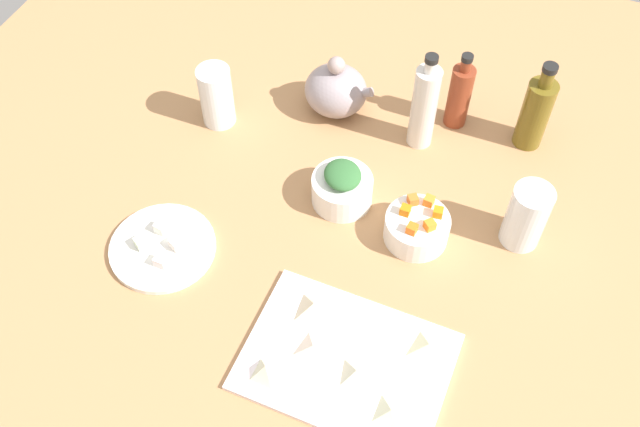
% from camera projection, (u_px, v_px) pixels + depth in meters
% --- Properties ---
extents(tabletop, '(1.90, 1.90, 0.03)m').
position_uv_depth(tabletop, '(320.00, 233.00, 1.41)').
color(tabletop, '#AF7E51').
rests_on(tabletop, ground).
extents(cutting_board, '(0.35, 0.25, 0.01)m').
position_uv_depth(cutting_board, '(346.00, 362.00, 1.22)').
color(cutting_board, white).
rests_on(cutting_board, tabletop).
extents(plate_tofu, '(0.20, 0.20, 0.01)m').
position_uv_depth(plate_tofu, '(163.00, 247.00, 1.36)').
color(plate_tofu, white).
rests_on(plate_tofu, tabletop).
extents(bowl_greens, '(0.12, 0.12, 0.06)m').
position_uv_depth(bowl_greens, '(342.00, 190.00, 1.41)').
color(bowl_greens, white).
rests_on(bowl_greens, tabletop).
extents(bowl_carrots, '(0.12, 0.12, 0.06)m').
position_uv_depth(bowl_carrots, '(417.00, 228.00, 1.36)').
color(bowl_carrots, white).
rests_on(bowl_carrots, tabletop).
extents(teapot, '(0.15, 0.13, 0.15)m').
position_uv_depth(teapot, '(336.00, 90.00, 1.54)').
color(teapot, gray).
rests_on(teapot, tabletop).
extents(bottle_0, '(0.05, 0.05, 0.18)m').
position_uv_depth(bottle_0, '(460.00, 95.00, 1.50)').
color(bottle_0, brown).
rests_on(bottle_0, tabletop).
extents(bottle_1, '(0.05, 0.05, 0.23)m').
position_uv_depth(bottle_1, '(424.00, 106.00, 1.45)').
color(bottle_1, silver).
rests_on(bottle_1, tabletop).
extents(bottle_2, '(0.06, 0.06, 0.21)m').
position_uv_depth(bottle_2, '(536.00, 112.00, 1.46)').
color(bottle_2, brown).
rests_on(bottle_2, tabletop).
extents(drinking_glass_0, '(0.07, 0.07, 0.14)m').
position_uv_depth(drinking_glass_0, '(216.00, 96.00, 1.51)').
color(drinking_glass_0, white).
rests_on(drinking_glass_0, tabletop).
extents(drinking_glass_1, '(0.08, 0.08, 0.14)m').
position_uv_depth(drinking_glass_1, '(526.00, 216.00, 1.33)').
color(drinking_glass_1, white).
rests_on(drinking_glass_1, tabletop).
extents(carrot_cube_0, '(0.02, 0.02, 0.02)m').
position_uv_depth(carrot_cube_0, '(405.00, 210.00, 1.34)').
color(carrot_cube_0, orange).
rests_on(carrot_cube_0, bowl_carrots).
extents(carrot_cube_1, '(0.02, 0.02, 0.02)m').
position_uv_depth(carrot_cube_1, '(438.00, 212.00, 1.34)').
color(carrot_cube_1, orange).
rests_on(carrot_cube_1, bowl_carrots).
extents(carrot_cube_2, '(0.03, 0.03, 0.02)m').
position_uv_depth(carrot_cube_2, '(430.00, 225.00, 1.32)').
color(carrot_cube_2, orange).
rests_on(carrot_cube_2, bowl_carrots).
extents(carrot_cube_3, '(0.02, 0.02, 0.02)m').
position_uv_depth(carrot_cube_3, '(412.00, 229.00, 1.31)').
color(carrot_cube_3, orange).
rests_on(carrot_cube_3, bowl_carrots).
extents(carrot_cube_4, '(0.03, 0.03, 0.02)m').
position_uv_depth(carrot_cube_4, '(413.00, 200.00, 1.35)').
color(carrot_cube_4, orange).
rests_on(carrot_cube_4, bowl_carrots).
extents(carrot_cube_5, '(0.02, 0.02, 0.02)m').
position_uv_depth(carrot_cube_5, '(429.00, 201.00, 1.35)').
color(carrot_cube_5, orange).
rests_on(carrot_cube_5, bowl_carrots).
extents(chopped_greens_mound, '(0.10, 0.11, 0.03)m').
position_uv_depth(chopped_greens_mound, '(343.00, 175.00, 1.38)').
color(chopped_greens_mound, '#336834').
rests_on(chopped_greens_mound, bowl_greens).
extents(tofu_cube_0, '(0.02, 0.02, 0.02)m').
position_uv_depth(tofu_cube_0, '(161.00, 227.00, 1.37)').
color(tofu_cube_0, white).
rests_on(tofu_cube_0, plate_tofu).
extents(tofu_cube_1, '(0.02, 0.02, 0.02)m').
position_uv_depth(tofu_cube_1, '(161.00, 261.00, 1.32)').
color(tofu_cube_1, white).
rests_on(tofu_cube_1, plate_tofu).
extents(tofu_cube_2, '(0.03, 0.03, 0.02)m').
position_uv_depth(tofu_cube_2, '(141.00, 243.00, 1.35)').
color(tofu_cube_2, '#E4F0CA').
rests_on(tofu_cube_2, plate_tofu).
extents(tofu_cube_3, '(0.03, 0.03, 0.02)m').
position_uv_depth(tofu_cube_3, '(177.00, 243.00, 1.35)').
color(tofu_cube_3, white).
rests_on(tofu_cube_3, plate_tofu).
extents(dumpling_0, '(0.07, 0.07, 0.02)m').
position_uv_depth(dumpling_0, '(356.00, 373.00, 1.19)').
color(dumpling_0, beige).
rests_on(dumpling_0, cutting_board).
extents(dumpling_1, '(0.07, 0.07, 0.02)m').
position_uv_depth(dumpling_1, '(391.00, 413.00, 1.15)').
color(dumpling_1, beige).
rests_on(dumpling_1, cutting_board).
extents(dumpling_2, '(0.08, 0.08, 0.03)m').
position_uv_depth(dumpling_2, '(314.00, 308.00, 1.26)').
color(dumpling_2, beige).
rests_on(dumpling_2, cutting_board).
extents(dumpling_3, '(0.07, 0.07, 0.02)m').
position_uv_depth(dumpling_3, '(313.00, 349.00, 1.22)').
color(dumpling_3, beige).
rests_on(dumpling_3, cutting_board).
extents(dumpling_4, '(0.06, 0.06, 0.03)m').
position_uv_depth(dumpling_4, '(266.00, 370.00, 1.19)').
color(dumpling_4, beige).
rests_on(dumpling_4, cutting_board).
extents(dumpling_5, '(0.08, 0.08, 0.02)m').
position_uv_depth(dumpling_5, '(429.00, 347.00, 1.22)').
color(dumpling_5, beige).
rests_on(dumpling_5, cutting_board).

